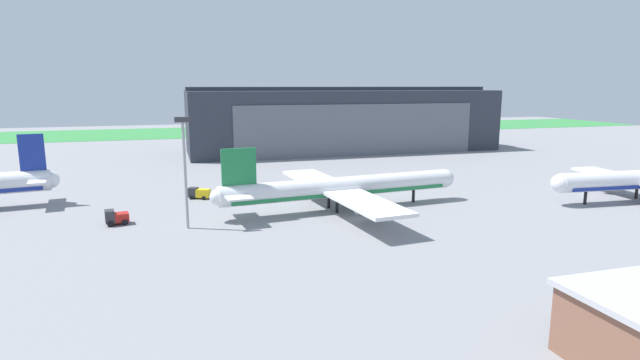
{
  "coord_description": "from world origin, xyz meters",
  "views": [
    {
      "loc": [
        -29.23,
        -74.58,
        21.94
      ],
      "look_at": [
        -1.79,
        16.3,
        3.92
      ],
      "focal_mm": 28.2,
      "sensor_mm": 36.0,
      "label": 1
    }
  ],
  "objects_px": {
    "airliner_near_right": "(640,180)",
    "fuel_bowser": "(116,217)",
    "maintenance_hangar": "(344,120)",
    "apron_light_mast": "(185,163)",
    "airliner_near_left": "(341,188)",
    "ops_van": "(199,193)"
  },
  "relations": [
    {
      "from": "airliner_near_right",
      "to": "fuel_bowser",
      "type": "relative_size",
      "value": 9.99
    },
    {
      "from": "maintenance_hangar",
      "to": "apron_light_mast",
      "type": "relative_size",
      "value": 5.94
    },
    {
      "from": "airliner_near_left",
      "to": "fuel_bowser",
      "type": "height_order",
      "value": "airliner_near_left"
    },
    {
      "from": "ops_van",
      "to": "fuel_bowser",
      "type": "height_order",
      "value": "fuel_bowser"
    },
    {
      "from": "maintenance_hangar",
      "to": "fuel_bowser",
      "type": "height_order",
      "value": "maintenance_hangar"
    },
    {
      "from": "airliner_near_left",
      "to": "apron_light_mast",
      "type": "bearing_deg",
      "value": -170.61
    },
    {
      "from": "airliner_near_left",
      "to": "fuel_bowser",
      "type": "xyz_separation_m",
      "value": [
        -37.53,
        1.04,
        -2.74
      ]
    },
    {
      "from": "airliner_near_left",
      "to": "ops_van",
      "type": "xyz_separation_m",
      "value": [
        -23.75,
        16.15,
        -2.81
      ]
    },
    {
      "from": "ops_van",
      "to": "fuel_bowser",
      "type": "relative_size",
      "value": 1.18
    },
    {
      "from": "fuel_bowser",
      "to": "maintenance_hangar",
      "type": "bearing_deg",
      "value": 49.47
    },
    {
      "from": "ops_van",
      "to": "fuel_bowser",
      "type": "xyz_separation_m",
      "value": [
        -13.79,
        -15.11,
        0.07
      ]
    },
    {
      "from": "ops_van",
      "to": "airliner_near_left",
      "type": "bearing_deg",
      "value": -34.22
    },
    {
      "from": "airliner_near_right",
      "to": "ops_van",
      "type": "bearing_deg",
      "value": 161.81
    },
    {
      "from": "maintenance_hangar",
      "to": "airliner_near_left",
      "type": "height_order",
      "value": "maintenance_hangar"
    },
    {
      "from": "fuel_bowser",
      "to": "airliner_near_right",
      "type": "bearing_deg",
      "value": -6.86
    },
    {
      "from": "airliner_near_left",
      "to": "ops_van",
      "type": "distance_m",
      "value": 28.86
    },
    {
      "from": "fuel_bowser",
      "to": "ops_van",
      "type": "bearing_deg",
      "value": 47.62
    },
    {
      "from": "airliner_near_left",
      "to": "apron_light_mast",
      "type": "relative_size",
      "value": 2.72
    },
    {
      "from": "airliner_near_left",
      "to": "apron_light_mast",
      "type": "distance_m",
      "value": 27.75
    },
    {
      "from": "ops_van",
      "to": "fuel_bowser",
      "type": "bearing_deg",
      "value": -132.38
    },
    {
      "from": "ops_van",
      "to": "apron_light_mast",
      "type": "bearing_deg",
      "value": -98.1
    },
    {
      "from": "maintenance_hangar",
      "to": "ops_van",
      "type": "height_order",
      "value": "maintenance_hangar"
    }
  ]
}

